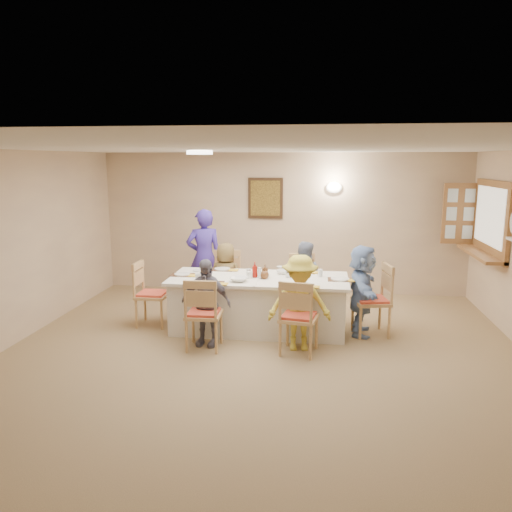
# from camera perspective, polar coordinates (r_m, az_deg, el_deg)

# --- Properties ---
(ground) EXTENTS (7.00, 7.00, 0.00)m
(ground) POSITION_cam_1_polar(r_m,az_deg,el_deg) (5.92, 0.17, -12.69)
(ground) COLOR olive
(room_walls) EXTENTS (7.00, 7.00, 7.00)m
(room_walls) POSITION_cam_1_polar(r_m,az_deg,el_deg) (5.49, 0.18, 1.95)
(room_walls) COLOR tan
(room_walls) RESTS_ON ground
(wall_picture) EXTENTS (0.62, 0.05, 0.72)m
(wall_picture) POSITION_cam_1_polar(r_m,az_deg,el_deg) (8.92, 1.08, 6.63)
(wall_picture) COLOR #3B2614
(wall_picture) RESTS_ON room_walls
(wall_sconce) EXTENTS (0.26, 0.09, 0.18)m
(wall_sconce) POSITION_cam_1_polar(r_m,az_deg,el_deg) (8.83, 8.90, 7.76)
(wall_sconce) COLOR white
(wall_sconce) RESTS_ON room_walls
(ceiling_light) EXTENTS (0.36, 0.36, 0.05)m
(ceiling_light) POSITION_cam_1_polar(r_m,az_deg,el_deg) (7.08, -6.46, 11.67)
(ceiling_light) COLOR white
(ceiling_light) RESTS_ON room_walls
(serving_hatch) EXTENTS (0.06, 1.50, 1.15)m
(serving_hatch) POSITION_cam_1_polar(r_m,az_deg,el_deg) (8.23, 25.32, 3.81)
(serving_hatch) COLOR olive
(serving_hatch) RESTS_ON room_walls
(hatch_sill) EXTENTS (0.30, 1.50, 0.05)m
(hatch_sill) POSITION_cam_1_polar(r_m,az_deg,el_deg) (8.26, 24.24, 0.24)
(hatch_sill) COLOR olive
(hatch_sill) RESTS_ON room_walls
(shutter_door) EXTENTS (0.55, 0.04, 1.00)m
(shutter_door) POSITION_cam_1_polar(r_m,az_deg,el_deg) (8.88, 22.25, 4.50)
(shutter_door) COLOR olive
(shutter_door) RESTS_ON room_walls
(dining_table) EXTENTS (2.47, 1.05, 0.76)m
(dining_table) POSITION_cam_1_polar(r_m,az_deg,el_deg) (7.06, 0.31, -5.46)
(dining_table) COLOR silver
(dining_table) RESTS_ON ground
(chair_back_left) EXTENTS (0.53, 0.53, 0.96)m
(chair_back_left) POSITION_cam_1_polar(r_m,az_deg,el_deg) (7.88, -3.30, -2.95)
(chair_back_left) COLOR tan
(chair_back_left) RESTS_ON ground
(chair_back_right) EXTENTS (0.53, 0.53, 0.94)m
(chair_back_right) POSITION_cam_1_polar(r_m,az_deg,el_deg) (7.76, 5.46, -3.30)
(chair_back_right) COLOR tan
(chair_back_right) RESTS_ON ground
(chair_front_left) EXTENTS (0.47, 0.47, 0.94)m
(chair_front_left) POSITION_cam_1_polar(r_m,az_deg,el_deg) (6.38, -5.98, -6.45)
(chair_front_left) COLOR tan
(chair_front_left) RESTS_ON ground
(chair_front_right) EXTENTS (0.53, 0.53, 0.96)m
(chair_front_right) POSITION_cam_1_polar(r_m,az_deg,el_deg) (6.22, 4.93, -6.83)
(chair_front_right) COLOR tan
(chair_front_right) RESTS_ON ground
(chair_left_end) EXTENTS (0.45, 0.45, 0.94)m
(chair_left_end) POSITION_cam_1_polar(r_m,az_deg,el_deg) (7.38, -11.75, -4.23)
(chair_left_end) COLOR tan
(chair_left_end) RESTS_ON ground
(chair_right_end) EXTENTS (0.56, 0.56, 0.99)m
(chair_right_end) POSITION_cam_1_polar(r_m,az_deg,el_deg) (7.01, 13.04, -4.87)
(chair_right_end) COLOR tan
(chair_right_end) RESTS_ON ground
(diner_back_left) EXTENTS (0.64, 0.50, 1.12)m
(diner_back_left) POSITION_cam_1_polar(r_m,az_deg,el_deg) (7.75, -3.47, -2.58)
(diner_back_left) COLOR brown
(diner_back_left) RESTS_ON ground
(diner_back_right) EXTENTS (0.72, 0.63, 1.17)m
(diner_back_right) POSITION_cam_1_polar(r_m,az_deg,el_deg) (7.61, 5.44, -2.68)
(diner_back_right) COLOR gray
(diner_back_right) RESTS_ON ground
(diner_front_left) EXTENTS (0.76, 0.49, 1.14)m
(diner_front_left) POSITION_cam_1_polar(r_m,az_deg,el_deg) (6.46, -5.75, -5.30)
(diner_front_left) COLOR slate
(diner_front_left) RESTS_ON ground
(diner_front_right) EXTENTS (0.89, 0.64, 1.22)m
(diner_front_right) POSITION_cam_1_polar(r_m,az_deg,el_deg) (6.29, 5.00, -5.36)
(diner_front_right) COLOR gold
(diner_front_right) RESTS_ON ground
(diner_right_end) EXTENTS (1.20, 0.50, 1.25)m
(diner_right_end) POSITION_cam_1_polar(r_m,az_deg,el_deg) (6.96, 12.02, -3.84)
(diner_right_end) COLOR #88A8DD
(diner_right_end) RESTS_ON ground
(caregiver) EXTENTS (0.81, 0.73, 1.59)m
(caregiver) POSITION_cam_1_polar(r_m,az_deg,el_deg) (8.24, -5.95, -0.13)
(caregiver) COLOR #402EA2
(caregiver) RESTS_ON ground
(placemat_fl) EXTENTS (0.35, 0.26, 0.01)m
(placemat_fl) POSITION_cam_1_polar(r_m,az_deg,el_deg) (6.66, -5.27, -3.09)
(placemat_fl) COLOR #472B19
(placemat_fl) RESTS_ON dining_table
(plate_fl) EXTENTS (0.24, 0.24, 0.02)m
(plate_fl) POSITION_cam_1_polar(r_m,az_deg,el_deg) (6.65, -5.27, -3.01)
(plate_fl) COLOR white
(plate_fl) RESTS_ON dining_table
(napkin_fl) EXTENTS (0.14, 0.14, 0.01)m
(napkin_fl) POSITION_cam_1_polar(r_m,az_deg,el_deg) (6.57, -3.83, -3.20)
(napkin_fl) COLOR gold
(napkin_fl) RESTS_ON dining_table
(placemat_fr) EXTENTS (0.35, 0.26, 0.01)m
(placemat_fr) POSITION_cam_1_polar(r_m,az_deg,el_deg) (6.50, 5.12, -3.43)
(placemat_fr) COLOR #472B19
(placemat_fr) RESTS_ON dining_table
(plate_fr) EXTENTS (0.23, 0.23, 0.01)m
(plate_fr) POSITION_cam_1_polar(r_m,az_deg,el_deg) (6.50, 5.12, -3.34)
(plate_fr) COLOR white
(plate_fr) RESTS_ON dining_table
(napkin_fr) EXTENTS (0.13, 0.13, 0.01)m
(napkin_fr) POSITION_cam_1_polar(r_m,az_deg,el_deg) (6.45, 6.70, -3.52)
(napkin_fr) COLOR gold
(napkin_fr) RESTS_ON dining_table
(placemat_bl) EXTENTS (0.34, 0.25, 0.01)m
(placemat_bl) POSITION_cam_1_polar(r_m,az_deg,el_deg) (7.45, -3.86, -1.54)
(placemat_bl) COLOR #472B19
(placemat_bl) RESTS_ON dining_table
(plate_bl) EXTENTS (0.23, 0.23, 0.01)m
(plate_bl) POSITION_cam_1_polar(r_m,az_deg,el_deg) (7.45, -3.86, -1.47)
(plate_bl) COLOR white
(plate_bl) RESTS_ON dining_table
(napkin_bl) EXTENTS (0.14, 0.14, 0.01)m
(napkin_bl) POSITION_cam_1_polar(r_m,az_deg,el_deg) (7.37, -2.57, -1.62)
(napkin_bl) COLOR gold
(napkin_bl) RESTS_ON dining_table
(placemat_br) EXTENTS (0.35, 0.26, 0.01)m
(placemat_br) POSITION_cam_1_polar(r_m,az_deg,el_deg) (7.32, 5.39, -1.80)
(placemat_br) COLOR #472B19
(placemat_br) RESTS_ON dining_table
(plate_br) EXTENTS (0.25, 0.25, 0.02)m
(plate_br) POSITION_cam_1_polar(r_m,az_deg,el_deg) (7.32, 5.40, -1.73)
(plate_br) COLOR white
(plate_br) RESTS_ON dining_table
(napkin_br) EXTENTS (0.14, 0.14, 0.01)m
(napkin_br) POSITION_cam_1_polar(r_m,az_deg,el_deg) (7.27, 6.80, -1.87)
(napkin_br) COLOR gold
(napkin_br) RESTS_ON dining_table
(placemat_le) EXTENTS (0.33, 0.24, 0.01)m
(placemat_le) POSITION_cam_1_polar(r_m,az_deg,el_deg) (7.17, -8.44, -2.14)
(placemat_le) COLOR #472B19
(placemat_le) RESTS_ON dining_table
(plate_le) EXTENTS (0.22, 0.22, 0.01)m
(plate_le) POSITION_cam_1_polar(r_m,az_deg,el_deg) (7.17, -8.44, -2.06)
(plate_le) COLOR white
(plate_le) RESTS_ON dining_table
(napkin_le) EXTENTS (0.13, 0.13, 0.01)m
(napkin_le) POSITION_cam_1_polar(r_m,az_deg,el_deg) (7.08, -7.15, -2.23)
(napkin_le) COLOR gold
(napkin_le) RESTS_ON dining_table
(placemat_re) EXTENTS (0.33, 0.25, 0.01)m
(placemat_re) POSITION_cam_1_polar(r_m,az_deg,el_deg) (6.91, 9.58, -2.67)
(placemat_re) COLOR #472B19
(placemat_re) RESTS_ON dining_table
(plate_re) EXTENTS (0.25, 0.25, 0.02)m
(plate_re) POSITION_cam_1_polar(r_m,az_deg,el_deg) (6.91, 9.58, -2.59)
(plate_re) COLOR white
(plate_re) RESTS_ON dining_table
(napkin_re) EXTENTS (0.15, 0.15, 0.01)m
(napkin_re) POSITION_cam_1_polar(r_m,az_deg,el_deg) (6.87, 11.10, -2.75)
(napkin_re) COLOR gold
(napkin_re) RESTS_ON dining_table
(teacup_a) EXTENTS (0.18, 0.18, 0.09)m
(teacup_a) POSITION_cam_1_polar(r_m,az_deg,el_deg) (6.81, -6.49, -2.43)
(teacup_a) COLOR white
(teacup_a) RESTS_ON dining_table
(teacup_b) EXTENTS (0.10, 0.10, 0.08)m
(teacup_b) POSITION_cam_1_polar(r_m,az_deg,el_deg) (7.43, 3.79, -1.30)
(teacup_b) COLOR white
(teacup_b) RESTS_ON dining_table
(bowl_a) EXTENTS (0.30, 0.30, 0.06)m
(bowl_a) POSITION_cam_1_polar(r_m,az_deg,el_deg) (6.72, -1.96, -2.68)
(bowl_a) COLOR white
(bowl_a) RESTS_ON dining_table
(bowl_b) EXTENTS (0.24, 0.24, 0.06)m
(bowl_b) POSITION_cam_1_polar(r_m,az_deg,el_deg) (7.17, 3.10, -1.83)
(bowl_b) COLOR white
(bowl_b) RESTS_ON dining_table
(condiment_ketchup) EXTENTS (0.10, 0.10, 0.22)m
(condiment_ketchup) POSITION_cam_1_polar(r_m,az_deg,el_deg) (6.94, -0.14, -1.58)
(condiment_ketchup) COLOR #A2170D
(condiment_ketchup) RESTS_ON dining_table
(condiment_brown) EXTENTS (0.11, 0.11, 0.18)m
(condiment_brown) POSITION_cam_1_polar(r_m,az_deg,el_deg) (6.95, 1.03, -1.69)
(condiment_brown) COLOR brown
(condiment_brown) RESTS_ON dining_table
(condiment_malt) EXTENTS (0.20, 0.20, 0.16)m
(condiment_malt) POSITION_cam_1_polar(r_m,az_deg,el_deg) (6.87, 0.98, -1.96)
(condiment_malt) COLOR brown
(condiment_malt) RESTS_ON dining_table
(drinking_glass) EXTENTS (0.07, 0.07, 0.10)m
(drinking_glass) POSITION_cam_1_polar(r_m,az_deg,el_deg) (7.01, -0.85, -1.88)
(drinking_glass) COLOR silver
(drinking_glass) RESTS_ON dining_table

